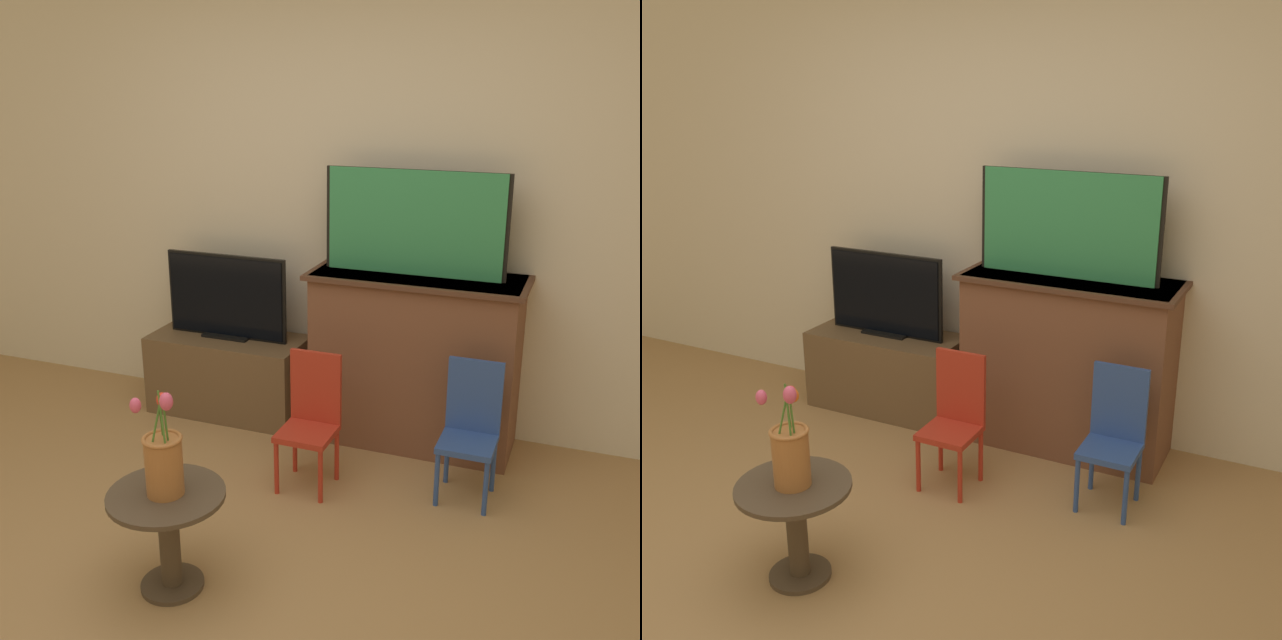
% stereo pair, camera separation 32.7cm
% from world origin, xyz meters
% --- Properties ---
extents(ground_plane, '(14.00, 14.00, 0.00)m').
position_xyz_m(ground_plane, '(0.00, 0.00, 0.00)').
color(ground_plane, '#A87F51').
extents(wall_back, '(8.00, 0.06, 2.70)m').
position_xyz_m(wall_back, '(0.00, 2.13, 1.35)').
color(wall_back, beige).
rests_on(wall_back, ground).
extents(fireplace_mantel, '(1.15, 0.47, 0.96)m').
position_xyz_m(fireplace_mantel, '(0.45, 1.89, 0.49)').
color(fireplace_mantel, brown).
rests_on(fireplace_mantel, ground).
extents(painting, '(0.97, 0.03, 0.55)m').
position_xyz_m(painting, '(0.42, 1.89, 1.23)').
color(painting, black).
rests_on(painting, fireplace_mantel).
extents(tv_stand, '(0.93, 0.43, 0.48)m').
position_xyz_m(tv_stand, '(-0.69, 1.87, 0.24)').
color(tv_stand, brown).
rests_on(tv_stand, ground).
extents(tv_monitor, '(0.75, 0.12, 0.50)m').
position_xyz_m(tv_monitor, '(-0.69, 1.87, 0.72)').
color(tv_monitor, black).
rests_on(tv_monitor, tv_stand).
extents(chair_red, '(0.26, 0.26, 0.68)m').
position_xyz_m(chair_red, '(0.09, 1.26, 0.37)').
color(chair_red, '#B22D1E').
rests_on(chair_red, ground).
extents(chair_blue, '(0.26, 0.26, 0.68)m').
position_xyz_m(chair_blue, '(0.84, 1.44, 0.37)').
color(chair_blue, '#2D4C99').
rests_on(chair_blue, ground).
extents(side_table, '(0.46, 0.46, 0.43)m').
position_xyz_m(side_table, '(-0.13, 0.30, 0.28)').
color(side_table, '#4C3D2D').
rests_on(side_table, ground).
extents(vase_tulips, '(0.17, 0.19, 0.46)m').
position_xyz_m(vase_tulips, '(-0.13, 0.30, 0.58)').
color(vase_tulips, '#AD6B38').
rests_on(vase_tulips, side_table).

